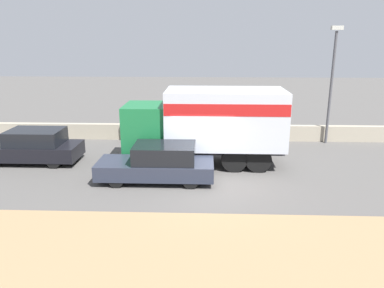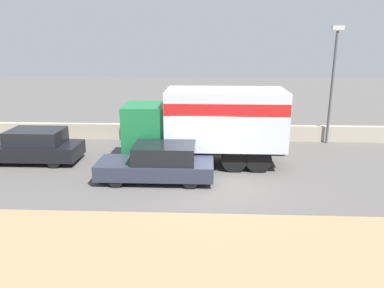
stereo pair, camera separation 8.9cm
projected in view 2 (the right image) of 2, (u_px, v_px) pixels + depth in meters
The scene contains 8 objects.
ground_plane at pixel (201, 183), 14.56m from camera, with size 80.00×80.00×0.00m, color #514F4C.
dirt_shoulder_foreground at pixel (196, 278), 8.77m from camera, with size 60.00×6.59×0.04m.
stone_wall_backdrop at pixel (204, 132), 20.53m from camera, with size 60.00×0.35×0.85m.
street_lamp at pixel (333, 76), 19.05m from camera, with size 0.56×0.28×6.00m.
box_truck at pixel (211, 121), 16.12m from camera, with size 6.86×2.58×3.32m.
car_hatchback at pixel (159, 163), 14.57m from camera, with size 4.52×1.72×1.49m.
car_sedan_second at pixel (32, 146), 16.81m from camera, with size 4.51×1.80×1.51m.
pedestrian at pixel (128, 125), 19.99m from camera, with size 0.38×0.38×1.75m.
Camera 2 is at (0.25, -13.59, 5.45)m, focal length 35.00 mm.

